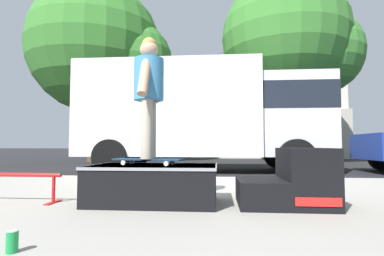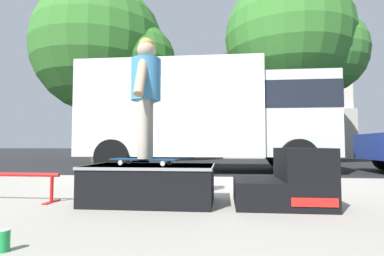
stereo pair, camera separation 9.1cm
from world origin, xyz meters
name	(u,v)px [view 1 (the left image)]	position (x,y,z in m)	size (l,w,h in m)	color
ground_plane	(204,180)	(0.00, 0.00, 0.00)	(140.00, 140.00, 0.00)	black
sidewalk_slab	(192,203)	(0.00, -3.00, 0.06)	(50.00, 5.00, 0.12)	gray
skate_box	(154,183)	(-0.38, -3.32, 0.34)	(1.36, 0.84, 0.41)	black
kicker_ramp	(291,181)	(1.08, -3.32, 0.37)	(0.94, 0.79, 0.59)	black
skateboard	(148,160)	(-0.44, -3.34, 0.58)	(0.80, 0.36, 0.07)	navy
skater_kid	(149,87)	(-0.44, -3.34, 1.39)	(0.33, 0.69, 1.34)	#B7AD99
soda_can	(12,242)	(-0.88, -4.89, 0.18)	(0.07, 0.07, 0.13)	#198C3F
box_truck	(204,113)	(-0.10, 2.20, 1.70)	(6.91, 2.63, 3.05)	white
street_tree_main	(103,52)	(-5.04, 6.94, 5.13)	(6.67, 6.06, 8.33)	brown
street_tree_neighbour	(292,42)	(3.48, 6.41, 5.14)	(5.86, 5.33, 7.97)	brown
house_behind	(260,96)	(3.25, 14.99, 4.24)	(9.54, 8.23, 8.40)	beige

